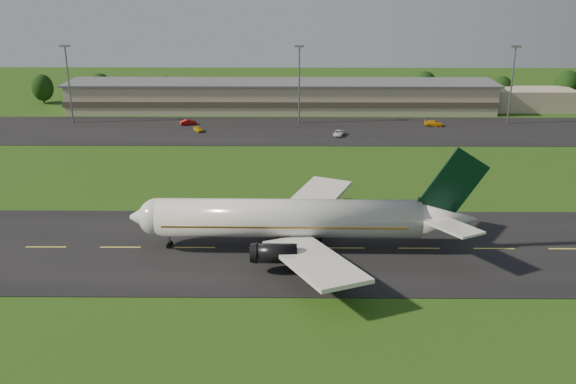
{
  "coord_description": "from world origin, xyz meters",
  "views": [
    {
      "loc": [
        3.46,
        -86.17,
        39.09
      ],
      "look_at": [
        2.68,
        8.0,
        6.0
      ],
      "focal_mm": 40.0,
      "sensor_mm": 36.0,
      "label": 1
    }
  ],
  "objects_px": {
    "light_mast_west": "(68,75)",
    "light_mast_centre": "(299,75)",
    "service_vehicle_b": "(188,122)",
    "service_vehicle_d": "(434,123)",
    "light_mast_east": "(513,75)",
    "service_vehicle_a": "(198,129)",
    "terminal": "(304,97)",
    "airliner": "(294,219)",
    "service_vehicle_c": "(339,133)"
  },
  "relations": [
    {
      "from": "light_mast_east",
      "to": "service_vehicle_c",
      "type": "xyz_separation_m",
      "value": [
        -45.4,
        -13.42,
        -11.99
      ]
    },
    {
      "from": "terminal",
      "to": "service_vehicle_a",
      "type": "xyz_separation_m",
      "value": [
        -26.79,
        -25.72,
        -3.25
      ]
    },
    {
      "from": "terminal",
      "to": "service_vehicle_d",
      "type": "relative_size",
      "value": 29.38
    },
    {
      "from": "light_mast_east",
      "to": "service_vehicle_d",
      "type": "bearing_deg",
      "value": -171.19
    },
    {
      "from": "light_mast_centre",
      "to": "service_vehicle_a",
      "type": "distance_m",
      "value": 29.65
    },
    {
      "from": "service_vehicle_b",
      "to": "service_vehicle_d",
      "type": "height_order",
      "value": "service_vehicle_d"
    },
    {
      "from": "light_mast_centre",
      "to": "service_vehicle_d",
      "type": "xyz_separation_m",
      "value": [
        34.98,
        -3.1,
        -11.92
      ]
    },
    {
      "from": "terminal",
      "to": "light_mast_east",
      "type": "bearing_deg",
      "value": -16.8
    },
    {
      "from": "service_vehicle_c",
      "to": "service_vehicle_a",
      "type": "bearing_deg",
      "value": -171.16
    },
    {
      "from": "light_mast_centre",
      "to": "service_vehicle_b",
      "type": "bearing_deg",
      "value": -175.22
    },
    {
      "from": "terminal",
      "to": "service_vehicle_a",
      "type": "relative_size",
      "value": 38.53
    },
    {
      "from": "service_vehicle_b",
      "to": "service_vehicle_d",
      "type": "xyz_separation_m",
      "value": [
        63.94,
        -0.68,
        0.02
      ]
    },
    {
      "from": "airliner",
      "to": "service_vehicle_a",
      "type": "relative_size",
      "value": 13.62
    },
    {
      "from": "light_mast_west",
      "to": "service_vehicle_c",
      "type": "height_order",
      "value": "light_mast_west"
    },
    {
      "from": "airliner",
      "to": "light_mast_east",
      "type": "xyz_separation_m",
      "value": [
        56.35,
        80.01,
        8.08
      ]
    },
    {
      "from": "service_vehicle_a",
      "to": "service_vehicle_b",
      "type": "distance_m",
      "value": 7.97
    },
    {
      "from": "airliner",
      "to": "light_mast_centre",
      "type": "xyz_separation_m",
      "value": [
        1.35,
        80.01,
        8.08
      ]
    },
    {
      "from": "light_mast_centre",
      "to": "service_vehicle_c",
      "type": "bearing_deg",
      "value": -54.41
    },
    {
      "from": "light_mast_west",
      "to": "service_vehicle_a",
      "type": "relative_size",
      "value": 5.41
    },
    {
      "from": "light_mast_east",
      "to": "service_vehicle_a",
      "type": "relative_size",
      "value": 5.41
    },
    {
      "from": "airliner",
      "to": "light_mast_west",
      "type": "distance_m",
      "value": 99.53
    },
    {
      "from": "light_mast_centre",
      "to": "light_mast_east",
      "type": "xyz_separation_m",
      "value": [
        55.0,
        0.0,
        0.0
      ]
    },
    {
      "from": "light_mast_west",
      "to": "service_vehicle_b",
      "type": "relative_size",
      "value": 4.79
    },
    {
      "from": "light_mast_east",
      "to": "service_vehicle_a",
      "type": "distance_m",
      "value": 81.83
    },
    {
      "from": "light_mast_centre",
      "to": "service_vehicle_c",
      "type": "height_order",
      "value": "light_mast_centre"
    },
    {
      "from": "light_mast_west",
      "to": "light_mast_centre",
      "type": "height_order",
      "value": "same"
    },
    {
      "from": "service_vehicle_a",
      "to": "light_mast_east",
      "type": "bearing_deg",
      "value": -22.21
    },
    {
      "from": "airliner",
      "to": "terminal",
      "type": "height_order",
      "value": "airliner"
    },
    {
      "from": "service_vehicle_a",
      "to": "light_mast_west",
      "type": "bearing_deg",
      "value": 135.61
    },
    {
      "from": "terminal",
      "to": "service_vehicle_d",
      "type": "height_order",
      "value": "terminal"
    },
    {
      "from": "light_mast_centre",
      "to": "service_vehicle_b",
      "type": "distance_m",
      "value": 31.42
    },
    {
      "from": "service_vehicle_a",
      "to": "service_vehicle_c",
      "type": "height_order",
      "value": "service_vehicle_c"
    },
    {
      "from": "service_vehicle_c",
      "to": "light_mast_east",
      "type": "bearing_deg",
      "value": 31.64
    },
    {
      "from": "light_mast_centre",
      "to": "terminal",
      "type": "bearing_deg",
      "value": 85.05
    },
    {
      "from": "service_vehicle_a",
      "to": "service_vehicle_d",
      "type": "bearing_deg",
      "value": -22.9
    },
    {
      "from": "airliner",
      "to": "light_mast_east",
      "type": "relative_size",
      "value": 2.52
    },
    {
      "from": "terminal",
      "to": "service_vehicle_c",
      "type": "bearing_deg",
      "value": -74.51
    },
    {
      "from": "light_mast_east",
      "to": "service_vehicle_c",
      "type": "height_order",
      "value": "light_mast_east"
    },
    {
      "from": "airliner",
      "to": "service_vehicle_b",
      "type": "xyz_separation_m",
      "value": [
        -27.61,
        77.59,
        -3.86
      ]
    },
    {
      "from": "terminal",
      "to": "service_vehicle_a",
      "type": "height_order",
      "value": "terminal"
    },
    {
      "from": "light_mast_west",
      "to": "light_mast_centre",
      "type": "relative_size",
      "value": 1.0
    },
    {
      "from": "light_mast_east",
      "to": "service_vehicle_b",
      "type": "xyz_separation_m",
      "value": [
        -83.96,
        -2.42,
        -11.94
      ]
    },
    {
      "from": "light_mast_centre",
      "to": "light_mast_east",
      "type": "height_order",
      "value": "same"
    },
    {
      "from": "airliner",
      "to": "light_mast_west",
      "type": "xyz_separation_m",
      "value": [
        -58.65,
        80.01,
        8.08
      ]
    },
    {
      "from": "service_vehicle_a",
      "to": "service_vehicle_b",
      "type": "bearing_deg",
      "value": 87.69
    },
    {
      "from": "light_mast_east",
      "to": "service_vehicle_b",
      "type": "distance_m",
      "value": 84.84
    },
    {
      "from": "service_vehicle_b",
      "to": "service_vehicle_a",
      "type": "bearing_deg",
      "value": -175.7
    },
    {
      "from": "airliner",
      "to": "light_mast_east",
      "type": "height_order",
      "value": "light_mast_east"
    },
    {
      "from": "airliner",
      "to": "service_vehicle_a",
      "type": "bearing_deg",
      "value": 109.46
    },
    {
      "from": "light_mast_centre",
      "to": "service_vehicle_a",
      "type": "bearing_deg",
      "value": -159.4
    }
  ]
}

